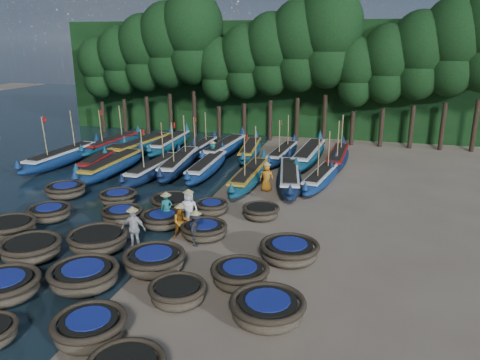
% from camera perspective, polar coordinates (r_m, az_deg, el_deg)
% --- Properties ---
extents(ground, '(120.00, 120.00, 0.00)m').
position_cam_1_polar(ground, '(22.43, -6.91, -5.58)').
color(ground, gray).
rests_on(ground, ground).
extents(foliage_wall, '(40.00, 3.00, 10.00)m').
position_cam_1_polar(foliage_wall, '(43.54, 4.57, 12.23)').
color(foliage_wall, black).
rests_on(foliage_wall, ground).
extents(coracle_3, '(2.25, 2.25, 0.84)m').
position_cam_1_polar(coracle_3, '(14.86, -17.87, -16.82)').
color(coracle_3, brown).
rests_on(coracle_3, ground).
extents(coracle_6, '(2.86, 2.86, 0.82)m').
position_cam_1_polar(coracle_6, '(18.08, -26.83, -11.55)').
color(coracle_6, brown).
rests_on(coracle_6, ground).
extents(coracle_7, '(2.79, 2.79, 0.85)m').
position_cam_1_polar(coracle_7, '(17.71, -18.49, -11.06)').
color(coracle_7, brown).
rests_on(coracle_7, ground).
extents(coracle_8, '(2.29, 2.29, 0.77)m').
position_cam_1_polar(coracle_8, '(16.08, -7.61, -13.49)').
color(coracle_8, brown).
rests_on(coracle_8, ground).
extents(coracle_9, '(2.42, 2.42, 0.82)m').
position_cam_1_polar(coracle_9, '(15.09, 3.39, -15.44)').
color(coracle_9, brown).
rests_on(coracle_9, ground).
extents(coracle_10, '(2.32, 2.32, 0.84)m').
position_cam_1_polar(coracle_10, '(23.11, -26.25, -5.31)').
color(coracle_10, brown).
rests_on(coracle_10, ground).
extents(coracle_11, '(2.94, 2.94, 0.85)m').
position_cam_1_polar(coracle_11, '(20.57, -24.13, -7.70)').
color(coracle_11, brown).
rests_on(coracle_11, ground).
extents(coracle_12, '(2.52, 2.52, 0.85)m').
position_cam_1_polar(coracle_12, '(20.44, -16.91, -7.06)').
color(coracle_12, brown).
rests_on(coracle_12, ground).
extents(coracle_13, '(2.65, 2.65, 0.85)m').
position_cam_1_polar(coracle_13, '(18.16, -10.41, -9.68)').
color(coracle_13, brown).
rests_on(coracle_13, ground).
extents(coracle_14, '(2.28, 2.28, 0.80)m').
position_cam_1_polar(coracle_14, '(16.97, -0.01, -11.48)').
color(coracle_14, brown).
rests_on(coracle_14, ground).
extents(coracle_15, '(2.40, 2.40, 0.72)m').
position_cam_1_polar(coracle_15, '(24.54, -22.20, -3.71)').
color(coracle_15, brown).
rests_on(coracle_15, ground).
extents(coracle_16, '(2.22, 2.22, 0.74)m').
position_cam_1_polar(coracle_16, '(23.16, -14.21, -4.12)').
color(coracle_16, brown).
rests_on(coracle_16, ground).
extents(coracle_17, '(2.13, 2.13, 0.73)m').
position_cam_1_polar(coracle_17, '(22.19, -9.46, -4.77)').
color(coracle_17, brown).
rests_on(coracle_17, ground).
extents(coracle_18, '(2.08, 2.08, 0.71)m').
position_cam_1_polar(coracle_18, '(20.80, -4.41, -6.13)').
color(coracle_18, brown).
rests_on(coracle_18, ground).
extents(coracle_19, '(2.79, 2.79, 0.82)m').
position_cam_1_polar(coracle_19, '(18.78, 6.06, -8.62)').
color(coracle_19, brown).
rests_on(coracle_19, ground).
extents(coracle_20, '(2.43, 2.43, 0.76)m').
position_cam_1_polar(coracle_20, '(27.71, -20.49, -1.17)').
color(coracle_20, brown).
rests_on(coracle_20, ground).
extents(coracle_21, '(2.41, 2.41, 0.75)m').
position_cam_1_polar(coracle_21, '(25.61, -14.64, -2.09)').
color(coracle_21, brown).
rests_on(coracle_21, ground).
extents(coracle_22, '(2.72, 2.72, 0.75)m').
position_cam_1_polar(coracle_22, '(24.28, -8.20, -2.76)').
color(coracle_22, brown).
rests_on(coracle_22, ground).
extents(coracle_23, '(1.71, 1.71, 0.67)m').
position_cam_1_polar(coracle_23, '(23.58, -3.50, -3.32)').
color(coracle_23, brown).
rests_on(coracle_23, ground).
extents(coracle_24, '(2.14, 2.14, 0.69)m').
position_cam_1_polar(coracle_24, '(22.94, 2.57, -3.88)').
color(coracle_24, brown).
rests_on(coracle_24, ground).
extents(long_boat_0, '(2.02, 8.65, 3.68)m').
position_cam_1_polar(long_boat_0, '(34.86, -20.85, 2.62)').
color(long_boat_0, navy).
rests_on(long_boat_0, ground).
extents(long_boat_1, '(2.38, 8.17, 1.45)m').
position_cam_1_polar(long_boat_1, '(33.44, -16.30, 2.42)').
color(long_boat_1, navy).
rests_on(long_boat_1, ground).
extents(long_boat_2, '(1.64, 8.41, 1.48)m').
position_cam_1_polar(long_boat_2, '(31.54, -15.30, 1.68)').
color(long_boat_2, navy).
rests_on(long_boat_2, ground).
extents(long_boat_3, '(1.81, 7.88, 3.35)m').
position_cam_1_polar(long_boat_3, '(30.33, -10.45, 1.34)').
color(long_boat_3, '#0F2239').
rests_on(long_boat_3, ground).
extents(long_boat_4, '(2.34, 8.38, 3.58)m').
position_cam_1_polar(long_boat_4, '(31.31, -7.44, 2.04)').
color(long_boat_4, '#0F2239').
rests_on(long_boat_4, ground).
extents(long_boat_5, '(1.54, 7.89, 1.39)m').
position_cam_1_polar(long_boat_5, '(30.45, -4.05, 1.64)').
color(long_boat_5, navy).
rests_on(long_boat_5, ground).
extents(long_boat_6, '(1.48, 8.06, 3.42)m').
position_cam_1_polar(long_boat_6, '(28.13, 1.13, 0.42)').
color(long_boat_6, navy).
rests_on(long_boat_6, ground).
extents(long_boat_7, '(2.78, 8.22, 1.46)m').
position_cam_1_polar(long_boat_7, '(28.15, 6.04, 0.37)').
color(long_boat_7, '#0F2239').
rests_on(long_boat_7, ground).
extents(long_boat_8, '(2.44, 7.30, 3.14)m').
position_cam_1_polar(long_boat_8, '(28.60, 9.94, 0.34)').
color(long_boat_8, navy).
rests_on(long_boat_8, ground).
extents(long_boat_9, '(2.06, 7.97, 3.40)m').
position_cam_1_polar(long_boat_9, '(38.34, -15.27, 4.29)').
color(long_boat_9, navy).
rests_on(long_boat_9, ground).
extents(long_boat_10, '(2.87, 8.87, 1.58)m').
position_cam_1_polar(long_boat_10, '(36.61, -11.89, 4.05)').
color(long_boat_10, navy).
rests_on(long_boat_10, ground).
extents(long_boat_11, '(1.72, 8.44, 1.49)m').
position_cam_1_polar(long_boat_11, '(37.48, -8.53, 4.47)').
color(long_boat_11, navy).
rests_on(long_boat_11, ground).
extents(long_boat_12, '(1.35, 7.33, 3.11)m').
position_cam_1_polar(long_boat_12, '(35.72, -4.87, 3.86)').
color(long_boat_12, '#0F2239').
rests_on(long_boat_12, ground).
extents(long_boat_13, '(2.13, 8.73, 1.54)m').
position_cam_1_polar(long_boat_13, '(35.19, -1.91, 3.87)').
color(long_boat_13, navy).
rests_on(long_boat_13, ground).
extents(long_boat_14, '(2.12, 7.69, 1.36)m').
position_cam_1_polar(long_boat_14, '(34.88, 1.24, 3.64)').
color(long_boat_14, navy).
rests_on(long_boat_14, ground).
extents(long_boat_15, '(1.91, 7.42, 3.16)m').
position_cam_1_polar(long_boat_15, '(34.10, 5.22, 3.23)').
color(long_boat_15, navy).
rests_on(long_boat_15, ground).
extents(long_boat_16, '(2.24, 9.04, 1.59)m').
position_cam_1_polar(long_boat_16, '(33.59, 8.42, 3.09)').
color(long_boat_16, navy).
rests_on(long_boat_16, ground).
extents(long_boat_17, '(1.72, 7.95, 3.38)m').
position_cam_1_polar(long_boat_17, '(33.32, 11.81, 2.68)').
color(long_boat_17, '#0F2239').
rests_on(long_boat_17, ground).
extents(fisherman_0, '(0.98, 0.76, 1.97)m').
position_cam_1_polar(fisherman_0, '(21.98, -6.26, -3.40)').
color(fisherman_0, silver).
rests_on(fisherman_0, ground).
extents(fisherman_1, '(0.68, 0.62, 1.77)m').
position_cam_1_polar(fisherman_1, '(22.32, -8.96, -3.31)').
color(fisherman_1, '#196B69').
rests_on(fisherman_1, ground).
extents(fisherman_2, '(0.94, 0.88, 1.75)m').
position_cam_1_polar(fisherman_2, '(20.80, -7.21, -4.95)').
color(fisherman_2, '#B96C18').
rests_on(fisherman_2, ground).
extents(fisherman_3, '(0.62, 1.02, 1.73)m').
position_cam_1_polar(fisherman_3, '(20.03, -5.38, -5.84)').
color(fisherman_3, black).
rests_on(fisherman_3, ground).
extents(fisherman_4, '(1.07, 0.52, 1.98)m').
position_cam_1_polar(fisherman_4, '(20.12, -12.87, -5.68)').
color(fisherman_4, silver).
rests_on(fisherman_4, ground).
extents(fisherman_5, '(1.30, 1.43, 1.79)m').
position_cam_1_polar(fisherman_5, '(32.87, -3.32, 3.35)').
color(fisherman_5, '#196B69').
rests_on(fisherman_5, ground).
extents(fisherman_6, '(0.89, 0.65, 1.86)m').
position_cam_1_polar(fisherman_6, '(27.00, 3.25, 0.45)').
color(fisherman_6, '#B96C18').
rests_on(fisherman_6, ground).
extents(tree_0, '(3.68, 3.68, 8.68)m').
position_cam_1_polar(tree_0, '(45.96, -16.84, 13.04)').
color(tree_0, black).
rests_on(tree_0, ground).
extents(tree_1, '(4.09, 4.09, 9.65)m').
position_cam_1_polar(tree_1, '(44.78, -14.32, 14.01)').
color(tree_1, black).
rests_on(tree_1, ground).
extents(tree_2, '(4.51, 4.51, 10.63)m').
position_cam_1_polar(tree_2, '(43.69, -11.66, 15.01)').
color(tree_2, black).
rests_on(tree_2, ground).
extents(tree_3, '(4.92, 4.92, 11.60)m').
position_cam_1_polar(tree_3, '(42.71, -8.83, 16.02)').
color(tree_3, black).
rests_on(tree_3, ground).
extents(tree_4, '(5.34, 5.34, 12.58)m').
position_cam_1_polar(tree_4, '(41.84, -5.86, 17.04)').
color(tree_4, black).
rests_on(tree_4, ground).
extents(tree_5, '(3.68, 3.68, 8.68)m').
position_cam_1_polar(tree_5, '(41.17, -2.66, 13.34)').
color(tree_5, black).
rests_on(tree_5, ground).
extents(tree_6, '(4.09, 4.09, 9.65)m').
position_cam_1_polar(tree_6, '(40.50, 0.53, 14.26)').
color(tree_6, black).
rests_on(tree_6, ground).
extents(tree_7, '(4.51, 4.51, 10.63)m').
position_cam_1_polar(tree_7, '(39.96, 3.84, 15.16)').
color(tree_7, black).
rests_on(tree_7, ground).
extents(tree_8, '(4.92, 4.92, 11.60)m').
position_cam_1_polar(tree_8, '(39.56, 7.26, 16.02)').
color(tree_8, black).
rests_on(tree_8, ground).
extents(tree_9, '(5.34, 5.34, 12.58)m').
position_cam_1_polar(tree_9, '(39.30, 10.77, 16.85)').
color(tree_9, black).
rests_on(tree_9, ground).
extents(tree_10, '(3.68, 3.68, 8.68)m').
position_cam_1_polar(tree_10, '(39.26, 13.97, 12.70)').
color(tree_10, black).
rests_on(tree_10, ground).
extents(tree_11, '(4.09, 4.09, 9.65)m').
position_cam_1_polar(tree_11, '(39.24, 17.49, 13.42)').
color(tree_11, black).
rests_on(tree_11, ground).
extents(tree_12, '(4.51, 4.51, 10.63)m').
position_cam_1_polar(tree_12, '(39.36, 21.02, 14.09)').
color(tree_12, black).
rests_on(tree_12, ground).
extents(tree_13, '(4.92, 4.92, 11.60)m').
position_cam_1_polar(tree_13, '(39.63, 24.53, 14.70)').
color(tree_13, black).
rests_on(tree_13, ground).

